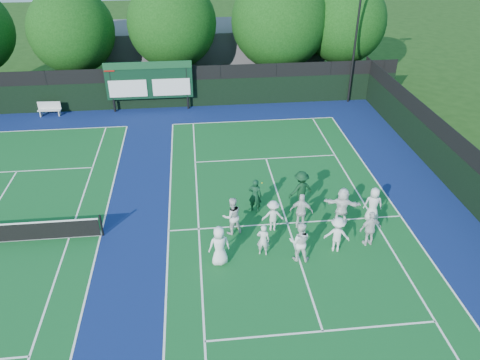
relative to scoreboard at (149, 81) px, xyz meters
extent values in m
plane|color=#193D10|center=(7.01, -15.59, -2.19)|extent=(120.00, 120.00, 0.00)
cube|color=navy|center=(1.01, -14.59, -2.19)|extent=(34.00, 32.00, 0.01)
cube|color=#125723|center=(7.01, -14.59, -2.18)|extent=(10.97, 23.77, 0.00)
cube|color=white|center=(7.01, -2.70, -2.18)|extent=(10.97, 0.08, 0.00)
cube|color=white|center=(1.53, -14.59, -2.18)|extent=(0.08, 23.77, 0.00)
cube|color=white|center=(12.50, -14.59, -2.18)|extent=(0.08, 23.77, 0.00)
cube|color=white|center=(2.90, -14.59, -2.18)|extent=(0.08, 23.77, 0.00)
cube|color=white|center=(11.13, -14.59, -2.18)|extent=(0.08, 23.77, 0.00)
cube|color=white|center=(7.01, -20.99, -2.18)|extent=(8.23, 0.08, 0.00)
cube|color=white|center=(7.01, -8.19, -2.18)|extent=(8.23, 0.08, 0.00)
cube|color=white|center=(7.01, -14.59, -2.18)|extent=(0.08, 12.80, 0.00)
cube|color=white|center=(-6.99, -2.70, -2.18)|extent=(10.97, 0.08, 0.00)
cube|color=white|center=(-1.50, -14.59, -2.18)|extent=(0.08, 23.77, 0.00)
cube|color=white|center=(-2.87, -14.59, -2.18)|extent=(0.08, 23.77, 0.00)
cube|color=white|center=(-6.99, -8.19, -2.18)|extent=(8.23, 0.08, 0.00)
cube|color=black|center=(1.01, 0.41, -1.19)|extent=(34.00, 0.08, 2.00)
cube|color=black|center=(1.01, 0.41, 0.31)|extent=(34.00, 0.05, 1.00)
cube|color=black|center=(16.01, -14.59, -1.19)|extent=(0.08, 32.00, 2.00)
cylinder|color=black|center=(-2.59, 0.01, -0.44)|extent=(0.16, 0.16, 3.50)
cylinder|color=black|center=(2.61, 0.01, -0.44)|extent=(0.16, 0.16, 3.50)
cube|color=black|center=(0.01, 0.01, 0.01)|extent=(6.00, 0.15, 2.60)
cube|color=#144724|center=(0.01, -0.09, 1.11)|extent=(6.00, 0.05, 0.50)
cube|color=white|center=(-1.49, -0.09, -0.49)|extent=(2.60, 0.04, 1.20)
cube|color=white|center=(1.51, -0.09, -0.49)|extent=(2.60, 0.04, 1.20)
cube|color=#98110C|center=(-2.59, -0.09, 1.01)|extent=(0.70, 0.04, 0.50)
cube|color=#545358|center=(5.01, 8.41, -0.19)|extent=(18.00, 6.00, 4.00)
cylinder|color=black|center=(14.51, 0.11, 2.81)|extent=(0.16, 0.16, 10.00)
cylinder|color=black|center=(-1.39, -14.59, -1.64)|extent=(0.10, 0.10, 1.10)
cube|color=silver|center=(-6.99, -0.29, -1.75)|extent=(1.58, 0.49, 0.06)
cube|color=silver|center=(-6.99, -0.13, -1.46)|extent=(1.57, 0.13, 0.52)
cube|color=silver|center=(-7.61, -0.29, -1.98)|extent=(0.08, 0.37, 0.42)
cube|color=silver|center=(-6.36, -0.29, -1.98)|extent=(0.08, 0.37, 0.42)
cylinder|color=black|center=(-5.53, 3.91, -0.94)|extent=(0.44, 0.44, 2.50)
sphere|color=#0D3A0D|center=(-5.53, 3.91, 2.63)|extent=(6.20, 6.20, 6.20)
sphere|color=#0D3A0D|center=(-4.93, 4.21, 2.01)|extent=(4.34, 4.34, 4.34)
cylinder|color=black|center=(1.74, 3.91, -0.84)|extent=(0.44, 0.44, 2.69)
sphere|color=#0D3A0D|center=(1.74, 3.91, 2.96)|extent=(6.56, 6.56, 6.56)
sphere|color=#0D3A0D|center=(2.34, 4.21, 2.31)|extent=(4.60, 4.60, 4.60)
cylinder|color=black|center=(9.79, 3.91, -0.96)|extent=(0.44, 0.44, 2.47)
sphere|color=#0D3A0D|center=(9.79, 3.91, 3.02)|extent=(7.31, 7.31, 7.31)
sphere|color=#0D3A0D|center=(10.39, 4.21, 2.29)|extent=(5.12, 5.12, 5.12)
cylinder|color=black|center=(14.85, 3.91, -0.88)|extent=(0.44, 0.44, 2.61)
sphere|color=#0D3A0D|center=(14.85, 3.91, 2.79)|extent=(6.30, 6.30, 6.30)
sphere|color=#0D3A0D|center=(15.45, 4.21, 2.16)|extent=(4.41, 4.41, 4.41)
sphere|color=yellow|center=(4.66, -14.77, -2.16)|extent=(0.07, 0.07, 0.07)
sphere|color=yellow|center=(9.29, -13.03, -2.16)|extent=(0.07, 0.07, 0.07)
sphere|color=yellow|center=(11.07, -14.69, -2.16)|extent=(0.07, 0.07, 0.07)
sphere|color=yellow|center=(3.68, -15.77, -2.16)|extent=(0.07, 0.07, 0.07)
sphere|color=yellow|center=(6.37, -10.90, -2.16)|extent=(0.07, 0.07, 0.07)
sphere|color=yellow|center=(11.39, -13.73, -2.16)|extent=(0.07, 0.07, 0.07)
imported|color=white|center=(3.70, -17.01, -1.29)|extent=(0.96, 0.71, 1.81)
imported|color=silver|center=(5.55, -16.63, -1.44)|extent=(0.62, 0.49, 1.50)
imported|color=white|center=(6.99, -17.10, -1.28)|extent=(1.01, 0.87, 1.81)
imported|color=white|center=(8.69, -16.69, -1.36)|extent=(1.19, 0.88, 1.65)
imported|color=silver|center=(10.22, -16.48, -1.34)|extent=(1.05, 0.57, 1.70)
imported|color=silver|center=(4.40, -14.99, -1.28)|extent=(1.03, 0.89, 1.82)
imported|color=silver|center=(6.24, -14.96, -1.43)|extent=(1.01, 0.62, 1.52)
imported|color=silver|center=(7.55, -14.93, -1.30)|extent=(1.12, 0.72, 1.77)
imported|color=white|center=(9.49, -14.74, -1.27)|extent=(1.78, 1.05, 1.83)
imported|color=silver|center=(10.98, -14.70, -1.33)|extent=(0.95, 0.73, 1.72)
imported|color=#0E351F|center=(5.65, -13.39, -1.32)|extent=(0.75, 0.63, 1.75)
imported|color=#0D321A|center=(7.89, -13.23, -1.23)|extent=(1.41, 1.09, 1.93)
camera|label=1|loc=(2.93, -31.89, 10.71)|focal=35.00mm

